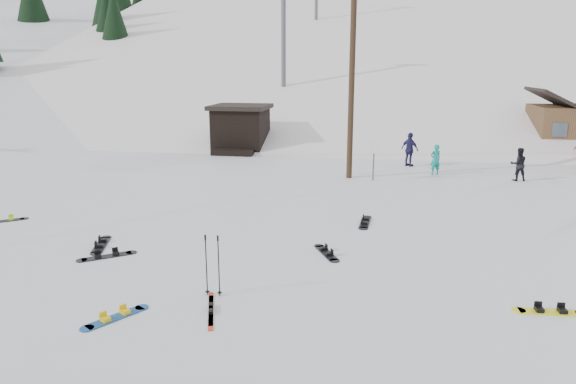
# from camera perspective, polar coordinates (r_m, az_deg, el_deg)

# --- Properties ---
(ground) EXTENTS (200.00, 200.00, 0.00)m
(ground) POSITION_cam_1_polar(r_m,az_deg,el_deg) (11.06, -8.34, -13.26)
(ground) COLOR silver
(ground) RESTS_ON ground
(ski_slope) EXTENTS (60.00, 85.24, 65.97)m
(ski_slope) POSITION_cam_1_polar(r_m,az_deg,el_deg) (66.61, 6.82, -1.09)
(ski_slope) COLOR white
(ski_slope) RESTS_ON ground
(ridge_left) EXTENTS (47.54, 95.03, 58.38)m
(ridge_left) POSITION_cam_1_polar(r_m,az_deg,el_deg) (71.28, -23.79, -0.38)
(ridge_left) COLOR silver
(ridge_left) RESTS_ON ground
(treeline_left) EXTENTS (20.00, 64.00, 10.00)m
(treeline_left) POSITION_cam_1_polar(r_m,az_deg,el_deg) (61.99, -27.28, 7.65)
(treeline_left) COLOR black
(treeline_left) RESTS_ON ground
(treeline_crest) EXTENTS (50.00, 6.00, 10.00)m
(treeline_crest) POSITION_cam_1_polar(r_m,az_deg,el_deg) (95.51, 8.12, 10.66)
(treeline_crest) COLOR black
(treeline_crest) RESTS_ON ski_slope
(utility_pole) EXTENTS (2.00, 0.26, 9.00)m
(utility_pole) POSITION_cam_1_polar(r_m,az_deg,el_deg) (23.36, 7.11, 12.90)
(utility_pole) COLOR #3A2819
(utility_pole) RESTS_ON ground
(trail_sign) EXTENTS (0.50, 0.09, 1.85)m
(trail_sign) POSITION_cam_1_polar(r_m,az_deg,el_deg) (23.21, 9.53, 4.36)
(trail_sign) COLOR #595B60
(trail_sign) RESTS_ON ground
(lift_hut) EXTENTS (3.40, 4.10, 2.75)m
(lift_hut) POSITION_cam_1_polar(r_m,az_deg,el_deg) (31.57, -5.27, 7.12)
(lift_hut) COLOR black
(lift_hut) RESTS_ON ground
(lift_tower_near) EXTENTS (2.20, 0.36, 8.00)m
(lift_tower_near) POSITION_cam_1_polar(r_m,az_deg,el_deg) (40.08, -0.50, 17.88)
(lift_tower_near) COLOR #595B60
(lift_tower_near) RESTS_ON ski_slope
(hero_snowboard) EXTENTS (0.94, 1.31, 0.11)m
(hero_snowboard) POSITION_cam_1_polar(r_m,az_deg,el_deg) (11.34, -18.63, -13.01)
(hero_snowboard) COLOR #164C90
(hero_snowboard) RESTS_ON ground
(hero_skis) EXTENTS (0.63, 1.68, 0.09)m
(hero_skis) POSITION_cam_1_polar(r_m,az_deg,el_deg) (11.18, -8.57, -12.80)
(hero_skis) COLOR red
(hero_skis) RESTS_ON ground
(ski_poles) EXTENTS (0.39, 0.10, 1.42)m
(ski_poles) POSITION_cam_1_polar(r_m,az_deg,el_deg) (11.60, -8.39, -8.00)
(ski_poles) COLOR black
(ski_poles) RESTS_ON ground
(board_scatter_a) EXTENTS (1.31, 1.07, 0.11)m
(board_scatter_a) POSITION_cam_1_polar(r_m,az_deg,el_deg) (14.78, -19.47, -6.71)
(board_scatter_a) COLOR black
(board_scatter_a) RESTS_ON ground
(board_scatter_b) EXTENTS (0.73, 1.61, 0.12)m
(board_scatter_b) POSITION_cam_1_polar(r_m,az_deg,el_deg) (15.74, -20.05, -5.50)
(board_scatter_b) COLOR black
(board_scatter_b) RESTS_ON ground
(board_scatter_c) EXTENTS (1.23, 1.01, 0.10)m
(board_scatter_c) POSITION_cam_1_polar(r_m,az_deg,el_deg) (19.48, -29.01, -2.79)
(board_scatter_c) COLOR black
(board_scatter_c) RESTS_ON ground
(board_scatter_d) EXTENTS (0.81, 1.35, 0.10)m
(board_scatter_d) POSITION_cam_1_polar(r_m,az_deg,el_deg) (14.23, 4.29, -6.72)
(board_scatter_d) COLOR black
(board_scatter_d) RESTS_ON ground
(board_scatter_e) EXTENTS (1.56, 0.36, 0.11)m
(board_scatter_e) POSITION_cam_1_polar(r_m,az_deg,el_deg) (12.28, 27.13, -11.73)
(board_scatter_e) COLOR #FFFC1C
(board_scatter_e) RESTS_ON ground
(board_scatter_f) EXTENTS (0.39, 1.61, 0.11)m
(board_scatter_f) POSITION_cam_1_polar(r_m,az_deg,el_deg) (17.06, 8.56, -3.32)
(board_scatter_f) COLOR black
(board_scatter_f) RESTS_ON ground
(skier_teal) EXTENTS (0.63, 0.54, 1.45)m
(skier_teal) POSITION_cam_1_polar(r_m,az_deg,el_deg) (25.20, 16.06, 3.48)
(skier_teal) COLOR #0E8C7D
(skier_teal) RESTS_ON ground
(skier_dark) EXTENTS (0.77, 0.62, 1.49)m
(skier_dark) POSITION_cam_1_polar(r_m,az_deg,el_deg) (25.17, 24.23, 2.83)
(skier_dark) COLOR black
(skier_dark) RESTS_ON ground
(skier_navy) EXTENTS (1.05, 0.97, 1.73)m
(skier_navy) POSITION_cam_1_polar(r_m,az_deg,el_deg) (27.03, 13.38, 4.62)
(skier_navy) COLOR #201C48
(skier_navy) RESTS_ON ground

